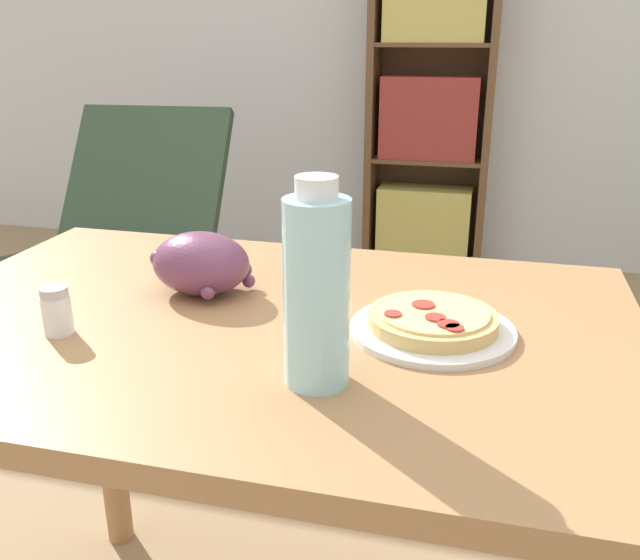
{
  "coord_description": "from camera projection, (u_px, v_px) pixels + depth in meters",
  "views": [
    {
      "loc": [
        0.43,
        -0.98,
        1.17
      ],
      "look_at": [
        0.2,
        -0.08,
        0.83
      ],
      "focal_mm": 38.0,
      "sensor_mm": 36.0,
      "label": 1
    }
  ],
  "objects": [
    {
      "name": "grape_bunch",
      "position": [
        201.0,
        264.0,
        1.09
      ],
      "size": [
        0.16,
        0.12,
        0.1
      ],
      "color": "#6B3856",
      "rests_on": "dining_table"
    },
    {
      "name": "drink_bottle",
      "position": [
        317.0,
        290.0,
        0.78
      ],
      "size": [
        0.08,
        0.08,
        0.25
      ],
      "color": "#A3DBEA",
      "rests_on": "dining_table"
    },
    {
      "name": "wall_back",
      "position": [
        416.0,
        3.0,
        3.33
      ],
      "size": [
        8.0,
        0.05,
        2.6
      ],
      "color": "silver",
      "rests_on": "ground_plane"
    },
    {
      "name": "bookshelf",
      "position": [
        430.0,
        113.0,
        3.33
      ],
      "size": [
        0.6,
        0.28,
        1.68
      ],
      "color": "brown",
      "rests_on": "ground_plane"
    },
    {
      "name": "salt_shaker",
      "position": [
        56.0,
        311.0,
        0.94
      ],
      "size": [
        0.04,
        0.04,
        0.07
      ],
      "color": "white",
      "rests_on": "dining_table"
    },
    {
      "name": "lounge_chair_near",
      "position": [
        135.0,
        267.0,
        2.7
      ],
      "size": [
        0.69,
        0.81,
        0.88
      ],
      "rotation": [
        0.0,
        0.0,
        0.07
      ],
      "color": "slate",
      "rests_on": "ground_plane"
    },
    {
      "name": "dining_table",
      "position": [
        263.0,
        390.0,
        1.05
      ],
      "size": [
        1.11,
        0.74,
        0.77
      ],
      "color": "#A37549",
      "rests_on": "ground_plane"
    },
    {
      "name": "pizza_on_plate",
      "position": [
        433.0,
        323.0,
        0.95
      ],
      "size": [
        0.23,
        0.23,
        0.04
      ],
      "color": "white",
      "rests_on": "dining_table"
    }
  ]
}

